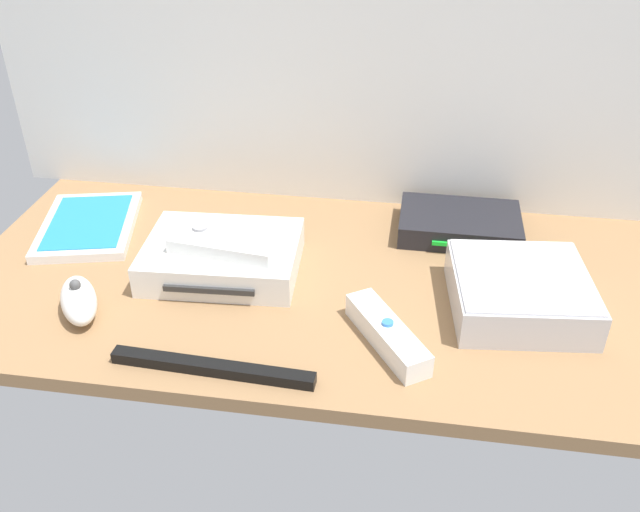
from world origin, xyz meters
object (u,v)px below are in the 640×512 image
Objects in this scene: network_router at (459,224)px; remote_wand at (387,334)px; game_console at (223,256)px; remote_classic_pad at (228,239)px; sensor_bar at (212,368)px; game_case at (89,225)px; mini_computer at (520,292)px; remote_nunchuk at (79,300)px.

remote_wand is (-9.04, -27.68, -0.19)cm from network_router.
game_console is 1.53× the size of remote_wand.
sensor_bar is (3.34, -20.23, -4.71)cm from remote_classic_pad.
remote_classic_pad is (24.59, -8.11, 4.65)cm from game_case.
network_router is at bearing 38.17° from remote_wand.
mini_computer is 18.89cm from remote_wand.
game_console is at bearing 160.98° from remote_classic_pad.
game_case is 0.90× the size of sensor_bar.
remote_nunchuk is at bearing -149.94° from network_router.
mini_computer is 1.30× the size of remote_wand.
remote_classic_pad is (-22.65, 12.14, 3.90)cm from remote_wand.
network_router is (-7.16, 18.03, -0.94)cm from mini_computer.
mini_computer is 64.35cm from game_case.
mini_computer reaches higher than remote_wand.
network_router is 55.46cm from remote_nunchuk.
game_case is at bearing -172.17° from network_router.
network_router is 1.18× the size of remote_classic_pad.
mini_computer is (39.99, -3.04, 0.44)cm from game_console.
game_case is at bearing 137.20° from sensor_bar.
sensor_bar is (-28.35, -35.77, -1.00)cm from network_router.
remote_classic_pad is at bearing 176.33° from mini_computer.
game_case is 21.70cm from remote_nunchuk.
sensor_bar is at bearing -128.08° from network_router.
network_router is 35.49cm from remote_classic_pad.
game_console is at bearing 118.15° from remote_wand.
remote_wand reaches higher than sensor_bar.
network_router is (56.28, 7.42, 0.94)cm from game_case.
remote_classic_pad is 21.04cm from sensor_bar.
game_console is at bearing -31.46° from game_case.
sensor_bar is at bearing 168.98° from remote_wand.
game_console is 21.32cm from sensor_bar.
mini_computer is at bearing 3.33° from remote_classic_pad.
game_case is (-63.44, 10.60, -1.88)cm from mini_computer.
sensor_bar is (-35.51, -17.74, -1.94)cm from mini_computer.
game_console reaches higher than game_case.
remote_classic_pad is at bearing -29.11° from game_console.
game_console is 40.10cm from mini_computer.
mini_computer is 1.72× the size of remote_nunchuk.
remote_nunchuk reaches higher than remote_wand.
remote_classic_pad is (-31.69, -15.54, 3.71)cm from network_router.
mini_computer reaches higher than remote_nunchuk.
mini_computer reaches higher than sensor_bar.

